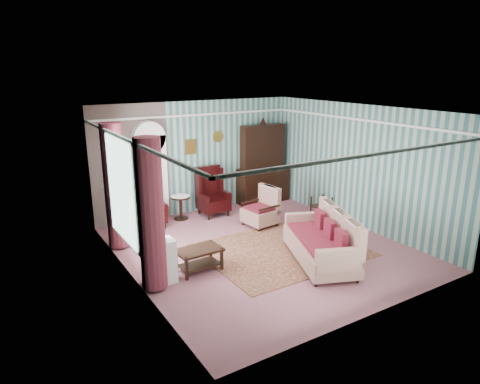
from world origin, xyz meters
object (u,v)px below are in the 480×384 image
wingback_right (213,192)px  seated_woman (148,204)px  nest_table (321,206)px  sofa (320,236)px  plant_stand (159,262)px  wingback_left (148,203)px  bookcase (151,177)px  coffee_table (199,260)px  dresser_hutch (263,161)px  round_side_table (181,208)px  floral_armchair (260,208)px

wingback_right → seated_woman: wingback_right is taller
nest_table → sofa: (-1.88, -2.05, 0.29)m
plant_stand → sofa: size_ratio=0.38×
sofa → plant_stand: bearing=96.2°
wingback_left → seated_woman: size_ratio=1.06×
seated_woman → plant_stand: bearing=-106.2°
wingback_left → plant_stand: wingback_left is taller
wingback_right → bookcase: bearing=165.4°
plant_stand → coffee_table: 0.83m
bookcase → dresser_hutch: size_ratio=0.95×
round_side_table → sofa: sofa is taller
plant_stand → floral_armchair: 3.47m
wingback_left → plant_stand: 2.87m
plant_stand → floral_armchair: bearing=24.9°
bookcase → sofa: bearing=-64.1°
wingback_right → round_side_table: (-0.85, 0.15, -0.33)m
dresser_hutch → wingback_left: size_ratio=1.89×
seated_woman → nest_table: seated_woman is taller
round_side_table → sofa: size_ratio=0.29×
dresser_hutch → seated_woman: 3.56m
bookcase → wingback_right: size_ratio=1.79×
wingback_left → sofa: (2.19, -3.60, -0.07)m
nest_table → floral_armchair: floral_armchair is taller
wingback_left → nest_table: bearing=-20.8°
sofa → coffee_table: sofa is taller
wingback_left → floral_armchair: wingback_left is taller
seated_woman → sofa: seated_woman is taller
nest_table → wingback_left: bearing=159.2°
wingback_right → sofa: size_ratio=0.60×
plant_stand → floral_armchair: (3.14, 1.46, 0.05)m
bookcase → seated_woman: 0.70m
dresser_hutch → round_side_table: 2.75m
bookcase → nest_table: (3.82, -1.94, -0.85)m
seated_woman → bookcase: bearing=57.3°
round_side_table → seated_woman: bearing=-170.5°
sofa → coffee_table: (-2.18, 0.91, -0.34)m
sofa → coffee_table: 2.39m
dresser_hutch → sofa: 4.13m
sofa → dresser_hutch: bearing=3.3°
sofa → wingback_right: bearing=29.0°
bookcase → sofa: bookcase is taller
bookcase → floral_armchair: bookcase is taller
coffee_table → round_side_table: bearing=72.5°
dresser_hutch → wingback_left: bearing=-175.6°
wingback_right → floral_armchair: (0.59, -1.29, -0.18)m
wingback_left → coffee_table: (0.01, -2.69, -0.40)m
seated_woman → coffee_table: (0.01, -2.69, -0.37)m
dresser_hutch → sofa: size_ratio=1.13×
bookcase → wingback_right: bearing=-14.6°
floral_armchair → dresser_hutch: bearing=-43.4°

